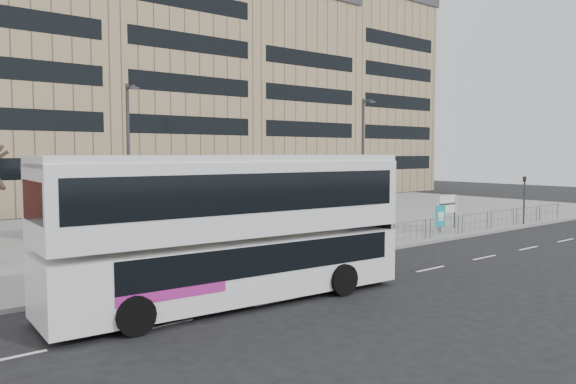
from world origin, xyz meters
TOP-DOWN VIEW (x-y plane):
  - ground at (0.00, 0.00)m, footprint 120.00×120.00m
  - plaza at (0.00, 12.00)m, footprint 64.00×24.00m
  - kerb at (0.00, 0.05)m, footprint 64.00×0.25m
  - building_row at (1.55, 34.27)m, footprint 70.40×18.40m
  - pedestrian_barrier at (2.00, 0.50)m, footprint 32.07×0.07m
  - road_markings at (1.00, -4.00)m, footprint 62.00×0.12m
  - double_decker_bus at (-11.15, -3.21)m, footprint 11.91×3.55m
  - tram at (1.28, 13.02)m, footprint 27.23×4.04m
  - station_sign at (7.90, 2.20)m, footprint 1.79×0.09m
  - ad_panel at (6.35, 1.54)m, footprint 0.83×0.08m
  - pedestrian at (-5.02, 3.45)m, footprint 0.45×0.67m
  - traffic_light_west at (-8.87, 1.07)m, footprint 0.18×0.21m
  - traffic_light_east at (13.89, 0.50)m, footprint 0.18×0.22m
  - lamp_post_west at (-8.89, 10.02)m, footprint 0.45×1.04m
  - lamp_post_east at (9.28, 10.42)m, footprint 0.45×1.04m

SIDE VIEW (x-z plane):
  - ground at x=0.00m, z-range 0.00..0.00m
  - road_markings at x=1.00m, z-range 0.00..0.01m
  - kerb at x=0.00m, z-range -0.01..0.16m
  - plaza at x=0.00m, z-range 0.00..0.15m
  - pedestrian_barrier at x=2.00m, z-range 0.43..1.53m
  - pedestrian at x=-5.02m, z-range 0.15..1.95m
  - ad_panel at x=6.35m, z-range 0.28..1.85m
  - station_sign at x=7.90m, z-range 0.55..2.61m
  - tram at x=1.28m, z-range 0.16..3.35m
  - traffic_light_west at x=-8.87m, z-range 0.57..3.67m
  - traffic_light_east at x=13.89m, z-range 0.57..3.67m
  - double_decker_bus at x=-11.15m, z-range 0.19..4.90m
  - lamp_post_west at x=-8.89m, z-range 0.52..8.73m
  - lamp_post_east at x=9.28m, z-range 0.53..9.09m
  - building_row at x=1.55m, z-range -2.69..28.51m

